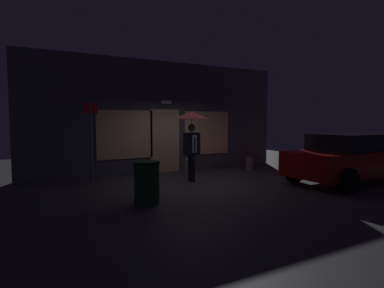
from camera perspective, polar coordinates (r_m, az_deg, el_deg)
ground_plane at (r=9.43m, az=0.66°, el=-6.86°), size 18.00×18.00×0.00m
building_facade at (r=11.35m, az=-5.21°, el=4.73°), size 9.45×0.48×3.87m
person_with_umbrella at (r=9.41m, az=-0.07°, el=3.25°), size 1.11×1.11×2.08m
parked_car at (r=10.42m, az=26.70°, el=-2.15°), size 4.17×1.96×1.43m
street_sign_post at (r=9.59m, az=-17.67°, el=1.36°), size 0.40×0.07×2.41m
sidewalk_bollard at (r=10.60m, az=-0.65°, el=-4.11°), size 0.27×0.27×0.55m
sidewalk_bollard_2 at (r=11.80m, az=10.27°, el=-3.51°), size 0.25×0.25×0.48m
trash_bin at (r=7.03m, az=-8.10°, el=-6.83°), size 0.58×0.58×0.93m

